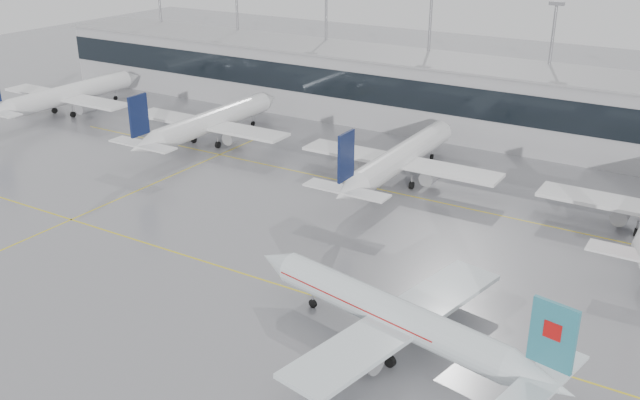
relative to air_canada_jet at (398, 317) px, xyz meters
The scene contains 12 objects.
ground 18.77m from the air_canada_jet, 167.43° to the left, with size 320.00×320.00×0.00m, color gray.
taxi_line_main 18.77m from the air_canada_jet, 167.43° to the left, with size 120.00×0.25×0.01m, color yellow.
taxi_line_north 38.65m from the air_canada_jet, 117.93° to the left, with size 120.00×0.25×0.01m, color yellow.
taxi_line_cross 51.77m from the air_canada_jet, 158.40° to the left, with size 0.25×60.00×0.01m, color yellow.
terminal 68.50m from the air_canada_jet, 105.28° to the left, with size 180.00×15.00×12.00m, color #9A9A9E.
terminal_glass 61.34m from the air_canada_jet, 107.14° to the left, with size 180.00×0.20×5.00m, color black.
terminal_roof 69.02m from the air_canada_jet, 105.28° to the left, with size 182.00×16.00×0.40m, color gray.
light_masts 74.93m from the air_canada_jet, 104.06° to the left, with size 156.40×1.00×22.60m.
air_canada_jet is the anchor object (origin of this frame).
parked_jet_a 95.78m from the air_canada_jet, 156.81° to the left, with size 29.64×36.96×11.72m.
parked_jet_b 65.08m from the air_canada_jet, 144.59° to the left, with size 29.64×36.96×11.72m.
parked_jet_c 41.81m from the air_canada_jet, 115.56° to the left, with size 29.64×36.96×11.72m.
Camera 1 is at (40.61, -54.10, 37.32)m, focal length 40.00 mm.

